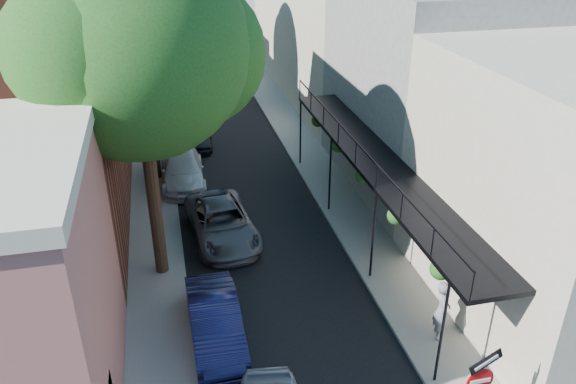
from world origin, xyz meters
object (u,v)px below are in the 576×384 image
sign_post (479,384)px  oak_near (151,49)px  parked_car_b (215,321)px  pedestrian (442,310)px  parked_car_c (222,223)px  parked_car_e (199,137)px  oak_mid (149,28)px  parked_car_d (182,169)px

sign_post → oak_near: oak_near is taller
parked_car_b → pedestrian: pedestrian is taller
parked_car_c → parked_car_e: size_ratio=1.51×
oak_mid → parked_car_c: (2.02, -6.35, -6.36)m
parked_car_c → pedestrian: (5.61, -7.27, 0.40)m
oak_mid → pedestrian: size_ratio=5.22×
oak_near → parked_car_c: size_ratio=2.28×
parked_car_e → parked_car_b: bearing=-88.7°
parked_car_b → parked_car_d: 11.16m
parked_car_b → parked_car_e: size_ratio=1.27×
oak_near → parked_car_c: bearing=39.4°
oak_near → parked_car_e: size_ratio=3.44×
parked_car_c → pedestrian: bearing=-57.8°
parked_car_d → parked_car_e: bearing=75.6°
pedestrian → oak_near: bearing=72.8°
sign_post → oak_near: size_ratio=0.26×
oak_near → parked_car_b: (1.04, -4.16, -7.19)m
pedestrian → oak_mid: bearing=48.8°
sign_post → parked_car_b: size_ratio=0.71×
oak_near → pedestrian: size_ratio=5.85×
sign_post → parked_car_b: bearing=136.9°
oak_near → parked_car_c: (1.97, 1.62, -7.18)m
parked_car_c → parked_car_b: bearing=-104.6°
parked_car_e → oak_near: bearing=-95.1°
sign_post → parked_car_d: bearing=109.5°
oak_mid → parked_car_d: (0.82, -0.97, -6.36)m
oak_mid → parked_car_d: oak_mid is taller
sign_post → parked_car_e: sign_post is taller
oak_mid → parked_car_b: (1.09, -12.13, -6.36)m
parked_car_c → parked_car_e: bearing=84.7°
oak_near → pedestrian: 11.63m
parked_car_d → parked_car_e: parked_car_d is taller
parked_car_b → parked_car_d: (-0.27, 11.15, 0.00)m
parked_car_e → oak_mid: bearing=-115.9°
oak_mid → parked_car_d: 6.49m
oak_near → parked_car_e: (1.95, 11.36, -7.31)m
parked_car_b → parked_car_d: bearing=90.5°
parked_car_d → pedestrian: bearing=-61.0°
parked_car_c → parked_car_d: size_ratio=1.04×
sign_post → parked_car_c: (-4.56, 10.91, -1.34)m
oak_near → parked_car_d: 10.06m
parked_car_b → parked_car_d: size_ratio=0.88×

